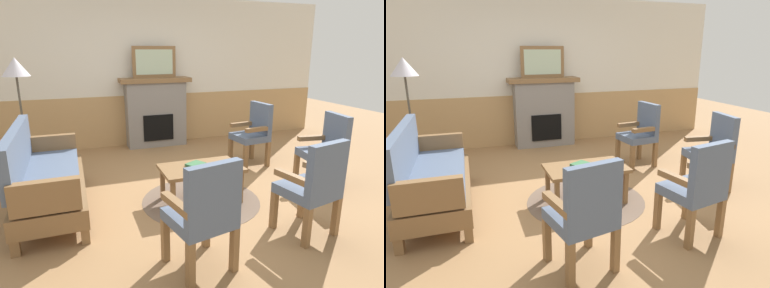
# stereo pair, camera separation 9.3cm
# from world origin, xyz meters

# --- Properties ---
(ground_plane) EXTENTS (14.00, 14.00, 0.00)m
(ground_plane) POSITION_xyz_m (0.00, 0.00, 0.00)
(ground_plane) COLOR #997047
(wall_back) EXTENTS (7.20, 0.14, 2.70)m
(wall_back) POSITION_xyz_m (0.00, 2.60, 1.31)
(wall_back) COLOR silver
(wall_back) RESTS_ON ground_plane
(fireplace) EXTENTS (1.30, 0.44, 1.28)m
(fireplace) POSITION_xyz_m (0.00, 2.35, 0.65)
(fireplace) COLOR gray
(fireplace) RESTS_ON ground_plane
(framed_picture) EXTENTS (0.80, 0.04, 0.56)m
(framed_picture) POSITION_xyz_m (0.00, 2.35, 1.56)
(framed_picture) COLOR brown
(framed_picture) RESTS_ON fireplace
(couch) EXTENTS (0.70, 1.80, 0.98)m
(couch) POSITION_xyz_m (-1.82, 0.11, 0.40)
(couch) COLOR brown
(couch) RESTS_ON ground_plane
(coffee_table) EXTENTS (0.96, 0.56, 0.44)m
(coffee_table) POSITION_xyz_m (-0.10, -0.24, 0.39)
(coffee_table) COLOR brown
(coffee_table) RESTS_ON ground_plane
(round_rug) EXTENTS (1.43, 1.43, 0.01)m
(round_rug) POSITION_xyz_m (-0.10, -0.24, 0.00)
(round_rug) COLOR brown
(round_rug) RESTS_ON ground_plane
(book_on_table) EXTENTS (0.26, 0.24, 0.03)m
(book_on_table) POSITION_xyz_m (-0.15, -0.19, 0.46)
(book_on_table) COLOR #33663D
(book_on_table) RESTS_ON coffee_table
(armchair_near_fireplace) EXTENTS (0.53, 0.53, 0.98)m
(armchair_near_fireplace) POSITION_xyz_m (1.18, 0.75, 0.54)
(armchair_near_fireplace) COLOR brown
(armchair_near_fireplace) RESTS_ON ground_plane
(armchair_by_window_left) EXTENTS (0.54, 0.54, 0.98)m
(armchair_by_window_left) POSITION_xyz_m (1.61, -0.37, 0.54)
(armchair_by_window_left) COLOR brown
(armchair_by_window_left) RESTS_ON ground_plane
(armchair_front_left) EXTENTS (0.57, 0.57, 0.98)m
(armchair_front_left) POSITION_xyz_m (0.63, -1.33, 0.54)
(armchair_front_left) COLOR brown
(armchair_front_left) RESTS_ON ground_plane
(armchair_front_center) EXTENTS (0.56, 0.56, 0.98)m
(armchair_front_center) POSITION_xyz_m (-0.57, -1.49, 0.54)
(armchair_front_center) COLOR brown
(armchair_front_center) RESTS_ON ground_plane
(floor_lamp_by_couch) EXTENTS (0.36, 0.36, 1.68)m
(floor_lamp_by_couch) POSITION_xyz_m (-2.15, 1.41, 1.45)
(floor_lamp_by_couch) COLOR #332D28
(floor_lamp_by_couch) RESTS_ON ground_plane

